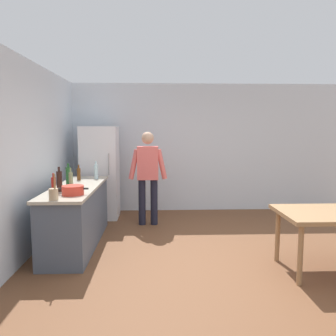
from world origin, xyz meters
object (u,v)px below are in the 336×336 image
object	(u,v)px
refrigerator	(100,172)
bottle_beer_brown	(79,174)
bottle_vinegar_tall	(71,181)
bottle_wine_green	(68,176)
bottle_wine_dark	(59,181)
bottle_water_clear	(96,172)
bottle_sauce_red	(53,183)
person	(148,172)
cooking_pot	(73,190)
utensil_jar	(54,194)

from	to	relation	value
refrigerator	bottle_beer_brown	size ratio (longest dim) A/B	6.92
bottle_beer_brown	bottle_vinegar_tall	size ratio (longest dim) A/B	0.81
bottle_wine_green	bottle_wine_dark	distance (m)	0.47
bottle_water_clear	bottle_vinegar_tall	distance (m)	1.16
bottle_water_clear	bottle_sauce_red	distance (m)	1.15
bottle_sauce_red	bottle_vinegar_tall	world-z (taller)	bottle_vinegar_tall
bottle_wine_green	bottle_water_clear	world-z (taller)	bottle_wine_green
person	cooking_pot	world-z (taller)	person
bottle_wine_dark	bottle_vinegar_tall	size ratio (longest dim) A/B	1.06
bottle_water_clear	bottle_sauce_red	world-z (taller)	bottle_water_clear
refrigerator	bottle_sauce_red	xyz separation A→B (m)	(-0.33, -1.93, 0.10)
cooking_pot	bottle_sauce_red	size ratio (longest dim) A/B	1.67
utensil_jar	bottle_vinegar_tall	xyz separation A→B (m)	(0.06, 0.59, 0.06)
bottle_wine_dark	bottle_sauce_red	size ratio (longest dim) A/B	1.42
person	bottle_wine_green	distance (m)	1.55
utensil_jar	bottle_sauce_red	world-z (taller)	utensil_jar
cooking_pot	bottle_wine_green	distance (m)	0.75
bottle_wine_dark	bottle_water_clear	bearing A→B (deg)	76.02
refrigerator	bottle_wine_dark	distance (m)	2.05
person	bottle_beer_brown	xyz separation A→B (m)	(-1.14, -0.45, 0.03)
refrigerator	bottle_sauce_red	size ratio (longest dim) A/B	7.50
refrigerator	bottle_vinegar_tall	distance (m)	2.01
bottle_vinegar_tall	bottle_sauce_red	bearing A→B (deg)	163.95
bottle_water_clear	bottle_vinegar_tall	bearing A→B (deg)	-97.21
bottle_wine_green	bottle_water_clear	bearing A→B (deg)	67.64
utensil_jar	bottle_wine_dark	size ratio (longest dim) A/B	0.94
utensil_jar	bottle_wine_green	bearing A→B (deg)	94.55
bottle_wine_dark	bottle_sauce_red	bearing A→B (deg)	136.72
bottle_wine_green	bottle_wine_dark	world-z (taller)	same
bottle_water_clear	bottle_beer_brown	xyz separation A→B (m)	(-0.26, -0.14, -0.02)
refrigerator	bottle_wine_green	size ratio (longest dim) A/B	5.29
utensil_jar	bottle_beer_brown	world-z (taller)	utensil_jar
person	bottle_sauce_red	size ratio (longest dim) A/B	7.08
refrigerator	bottle_beer_brown	world-z (taller)	refrigerator
cooking_pot	bottle_wine_dark	world-z (taller)	bottle_wine_dark
person	bottle_water_clear	distance (m)	0.93
utensil_jar	bottle_wine_green	world-z (taller)	bottle_wine_green
refrigerator	bottle_sauce_red	bearing A→B (deg)	-99.81
refrigerator	bottle_wine_green	xyz separation A→B (m)	(-0.22, -1.56, 0.15)
utensil_jar	bottle_wine_dark	bearing A→B (deg)	98.69
bottle_sauce_red	refrigerator	bearing A→B (deg)	80.19
bottle_sauce_red	utensil_jar	bearing A→B (deg)	-73.49
cooking_pot	utensil_jar	xyz separation A→B (m)	(-0.15, -0.32, 0.02)
person	bottle_sauce_red	bearing A→B (deg)	-132.98
person	bottle_water_clear	bearing A→B (deg)	-160.92
bottle_beer_brown	bottle_wine_dark	xyz separation A→B (m)	(-0.03, -1.04, 0.04)
refrigerator	cooking_pot	size ratio (longest dim) A/B	4.50
bottle_wine_green	bottle_beer_brown	world-z (taller)	bottle_wine_green
refrigerator	person	world-z (taller)	refrigerator
refrigerator	bottle_water_clear	bearing A→B (deg)	-85.25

